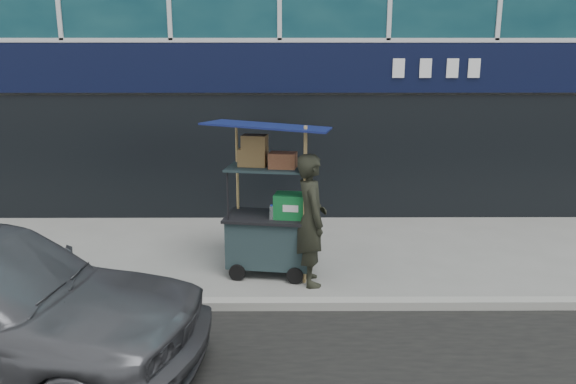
{
  "coord_description": "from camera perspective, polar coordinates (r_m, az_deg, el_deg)",
  "views": [
    {
      "loc": [
        0.1,
        -6.79,
        3.17
      ],
      "look_at": [
        0.14,
        1.2,
        1.19
      ],
      "focal_mm": 35.0,
      "sensor_mm": 36.0,
      "label": 1
    }
  ],
  "objects": [
    {
      "name": "curb",
      "position": [
        7.29,
        -1.06,
        -11.33
      ],
      "size": [
        80.0,
        0.18,
        0.12
      ],
      "primitive_type": "cube",
      "color": "gray",
      "rests_on": "ground"
    },
    {
      "name": "vendor_man",
      "position": [
        7.77,
        2.34,
        -2.83
      ],
      "size": [
        0.57,
        0.75,
        1.86
      ],
      "primitive_type": "imported",
      "rotation": [
        0.0,
        0.0,
        1.76
      ],
      "color": "black",
      "rests_on": "ground"
    },
    {
      "name": "ground",
      "position": [
        7.49,
        -1.03,
        -11.09
      ],
      "size": [
        80.0,
        80.0,
        0.0
      ],
      "primitive_type": "plane",
      "color": "slate",
      "rests_on": "ground"
    },
    {
      "name": "vendor_cart",
      "position": [
        8.15,
        -1.72,
        -2.97
      ],
      "size": [
        1.84,
        1.44,
        2.28
      ],
      "rotation": [
        0.0,
        0.0,
        -0.16
      ],
      "color": "#1B2E2F",
      "rests_on": "ground"
    }
  ]
}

